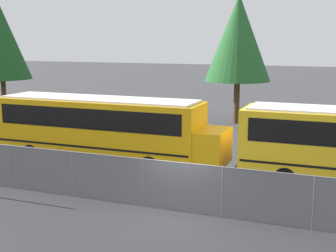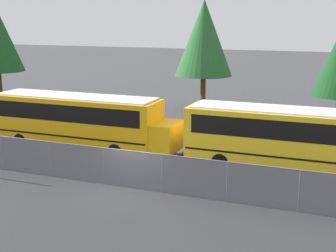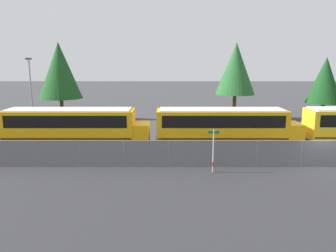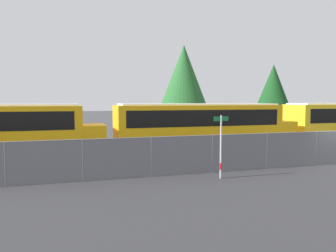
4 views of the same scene
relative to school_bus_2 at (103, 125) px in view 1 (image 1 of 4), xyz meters
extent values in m
plane|color=#38383A|center=(6.00, -5.06, -1.95)|extent=(200.00, 200.00, 0.00)
cube|color=#9EA0A5|center=(6.00, -5.06, -1.03)|extent=(88.38, 0.03, 1.83)
cube|color=slate|center=(6.00, -5.07, -1.03)|extent=(88.38, 0.01, 1.83)
cylinder|color=slate|center=(6.00, -5.06, -0.12)|extent=(88.38, 0.05, 0.05)
cylinder|color=slate|center=(-1.62, -5.06, -1.03)|extent=(0.07, 0.07, 1.83)
cylinder|color=slate|center=(1.43, -5.06, -1.03)|extent=(0.07, 0.07, 1.83)
cylinder|color=slate|center=(4.48, -5.06, -1.03)|extent=(0.07, 0.07, 1.83)
cylinder|color=slate|center=(7.53, -5.06, -1.03)|extent=(0.07, 0.07, 1.83)
cylinder|color=slate|center=(10.57, -5.06, -1.03)|extent=(0.07, 0.07, 1.83)
cube|color=#EDA80F|center=(-0.26, 0.00, -0.11)|extent=(10.68, 2.58, 2.76)
cube|color=black|center=(-0.26, 0.00, 0.50)|extent=(9.83, 2.62, 0.99)
cube|color=black|center=(-0.26, 0.00, -0.88)|extent=(10.47, 2.61, 0.10)
cube|color=#EDA80F|center=(5.72, 0.00, -0.66)|extent=(1.28, 2.37, 1.66)
cube|color=black|center=(-5.65, 0.00, -1.34)|extent=(0.12, 2.58, 0.24)
cube|color=silver|center=(-0.26, 0.00, 1.32)|extent=(10.15, 2.32, 0.10)
cylinder|color=black|center=(3.05, 1.17, -1.49)|extent=(0.91, 0.28, 0.91)
cylinder|color=black|center=(3.05, -1.17, -1.49)|extent=(0.91, 0.28, 0.91)
cylinder|color=black|center=(-3.58, 1.17, -1.49)|extent=(0.91, 0.28, 0.91)
cylinder|color=black|center=(-3.58, -1.17, -1.49)|extent=(0.91, 0.28, 0.91)
cube|color=black|center=(7.04, 0.30, -1.34)|extent=(0.12, 2.58, 0.24)
cylinder|color=black|center=(9.12, 1.47, -1.49)|extent=(0.91, 0.28, 0.91)
cylinder|color=black|center=(9.12, -0.86, -1.49)|extent=(0.91, 0.28, 0.91)
cylinder|color=#51381E|center=(-17.90, 13.61, -0.61)|extent=(0.44, 0.44, 2.68)
cone|color=#194C1E|center=(-17.90, 13.61, 4.13)|extent=(5.23, 5.23, 6.80)
cylinder|color=#51381E|center=(3.58, 13.77, -0.37)|extent=(0.44, 0.44, 3.16)
cone|color=#235B28|center=(3.58, 13.77, 4.35)|extent=(4.82, 4.82, 6.26)
camera|label=1|loc=(11.47, -20.29, 4.21)|focal=50.00mm
camera|label=2|loc=(15.25, -23.96, 5.93)|focal=50.00mm
camera|label=3|loc=(-4.69, -26.76, 5.20)|focal=35.00mm
camera|label=4|loc=(-8.22, -19.49, 1.55)|focal=35.00mm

